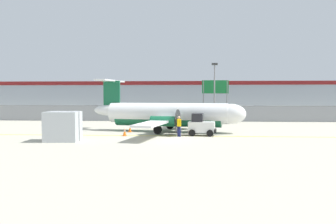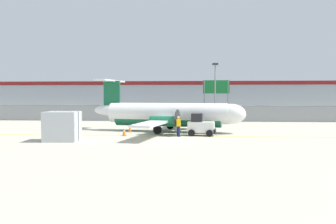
{
  "view_description": "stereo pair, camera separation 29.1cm",
  "coord_description": "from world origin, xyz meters",
  "px_view_note": "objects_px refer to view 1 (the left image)",
  "views": [
    {
      "loc": [
        2.37,
        -25.33,
        3.37
      ],
      "look_at": [
        0.31,
        6.39,
        1.8
      ],
      "focal_mm": 35.0,
      "sensor_mm": 36.0,
      "label": 1
    },
    {
      "loc": [
        2.66,
        -25.31,
        3.37
      ],
      "look_at": [
        0.31,
        6.39,
        1.8
      ],
      "focal_mm": 35.0,
      "sensor_mm": 36.0,
      "label": 2
    }
  ],
  "objects_px": {
    "parked_car_1": "(118,110)",
    "parked_car_3": "(168,110)",
    "parked_car_4": "(182,112)",
    "parked_car_5": "(219,110)",
    "traffic_cone_near_right": "(130,129)",
    "baggage_tug": "(201,126)",
    "parked_car_7": "(260,110)",
    "traffic_cone_near_left": "(190,128)",
    "parked_car_2": "(140,111)",
    "ground_crew_worker": "(179,125)",
    "highway_sign": "(215,90)",
    "commuter_airplane": "(170,115)",
    "apron_light_pole": "(214,88)",
    "traffic_cone_far_left": "(125,132)",
    "cargo_container": "(63,126)",
    "parked_car_6": "(236,111)",
    "parked_car_0": "(91,110)"
  },
  "relations": [
    {
      "from": "ground_crew_worker",
      "to": "parked_car_7",
      "type": "xyz_separation_m",
      "value": [
        13.13,
        30.68,
        -0.06
      ]
    },
    {
      "from": "cargo_container",
      "to": "traffic_cone_near_right",
      "type": "distance_m",
      "value": 7.43
    },
    {
      "from": "cargo_container",
      "to": "highway_sign",
      "type": "xyz_separation_m",
      "value": [
        12.95,
        21.33,
        3.04
      ]
    },
    {
      "from": "parked_car_4",
      "to": "parked_car_5",
      "type": "distance_m",
      "value": 7.86
    },
    {
      "from": "parked_car_5",
      "to": "parked_car_6",
      "type": "xyz_separation_m",
      "value": [
        2.5,
        -2.91,
        0.0
      ]
    },
    {
      "from": "traffic_cone_near_left",
      "to": "parked_car_2",
      "type": "height_order",
      "value": "parked_car_2"
    },
    {
      "from": "cargo_container",
      "to": "baggage_tug",
      "type": "bearing_deg",
      "value": 17.65
    },
    {
      "from": "parked_car_4",
      "to": "parked_car_2",
      "type": "bearing_deg",
      "value": 165.69
    },
    {
      "from": "parked_car_5",
      "to": "parked_car_7",
      "type": "relative_size",
      "value": 1.02
    },
    {
      "from": "traffic_cone_near_left",
      "to": "parked_car_1",
      "type": "height_order",
      "value": "parked_car_1"
    },
    {
      "from": "parked_car_1",
      "to": "parked_car_6",
      "type": "height_order",
      "value": "same"
    },
    {
      "from": "baggage_tug",
      "to": "parked_car_1",
      "type": "height_order",
      "value": "baggage_tug"
    },
    {
      "from": "commuter_airplane",
      "to": "parked_car_1",
      "type": "relative_size",
      "value": 3.65
    },
    {
      "from": "commuter_airplane",
      "to": "parked_car_6",
      "type": "distance_m",
      "value": 24.02
    },
    {
      "from": "parked_car_7",
      "to": "apron_light_pole",
      "type": "distance_m",
      "value": 20.76
    },
    {
      "from": "parked_car_0",
      "to": "parked_car_6",
      "type": "height_order",
      "value": "same"
    },
    {
      "from": "parked_car_0",
      "to": "parked_car_1",
      "type": "distance_m",
      "value": 5.72
    },
    {
      "from": "cargo_container",
      "to": "parked_car_6",
      "type": "distance_m",
      "value": 33.63
    },
    {
      "from": "parked_car_1",
      "to": "parked_car_7",
      "type": "xyz_separation_m",
      "value": [
        24.68,
        1.53,
        0.0
      ]
    },
    {
      "from": "commuter_airplane",
      "to": "apron_light_pole",
      "type": "bearing_deg",
      "value": 71.92
    },
    {
      "from": "baggage_tug",
      "to": "traffic_cone_far_left",
      "type": "height_order",
      "value": "baggage_tug"
    },
    {
      "from": "baggage_tug",
      "to": "parked_car_2",
      "type": "xyz_separation_m",
      "value": [
        -9.05,
        24.85,
        0.04
      ]
    },
    {
      "from": "parked_car_0",
      "to": "parked_car_1",
      "type": "height_order",
      "value": "same"
    },
    {
      "from": "traffic_cone_far_left",
      "to": "parked_car_4",
      "type": "distance_m",
      "value": 23.96
    },
    {
      "from": "traffic_cone_near_left",
      "to": "highway_sign",
      "type": "xyz_separation_m",
      "value": [
        3.51,
        13.79,
        3.83
      ]
    },
    {
      "from": "cargo_container",
      "to": "traffic_cone_near_left",
      "type": "height_order",
      "value": "cargo_container"
    },
    {
      "from": "traffic_cone_far_left",
      "to": "parked_car_4",
      "type": "height_order",
      "value": "parked_car_4"
    },
    {
      "from": "parked_car_1",
      "to": "parked_car_5",
      "type": "xyz_separation_m",
      "value": [
        17.38,
        -0.39,
        0.0
      ]
    },
    {
      "from": "traffic_cone_near_left",
      "to": "highway_sign",
      "type": "bearing_deg",
      "value": 75.71
    },
    {
      "from": "commuter_airplane",
      "to": "traffic_cone_near_right",
      "type": "distance_m",
      "value": 3.97
    },
    {
      "from": "commuter_airplane",
      "to": "traffic_cone_far_left",
      "type": "xyz_separation_m",
      "value": [
        -3.64,
        -3.52,
        -1.29
      ]
    },
    {
      "from": "traffic_cone_far_left",
      "to": "apron_light_pole",
      "type": "bearing_deg",
      "value": 55.41
    },
    {
      "from": "ground_crew_worker",
      "to": "cargo_container",
      "type": "xyz_separation_m",
      "value": [
        -8.56,
        -3.24,
        0.15
      ]
    },
    {
      "from": "traffic_cone_near_left",
      "to": "traffic_cone_far_left",
      "type": "xyz_separation_m",
      "value": [
        -5.47,
        -4.11,
        0.0
      ]
    },
    {
      "from": "traffic_cone_far_left",
      "to": "highway_sign",
      "type": "height_order",
      "value": "highway_sign"
    },
    {
      "from": "parked_car_1",
      "to": "parked_car_3",
      "type": "height_order",
      "value": "same"
    },
    {
      "from": "parked_car_7",
      "to": "traffic_cone_near_left",
      "type": "bearing_deg",
      "value": 68.01
    },
    {
      "from": "traffic_cone_near_right",
      "to": "parked_car_6",
      "type": "xyz_separation_m",
      "value": [
        12.99,
        22.81,
        0.58
      ]
    },
    {
      "from": "parked_car_2",
      "to": "parked_car_4",
      "type": "xyz_separation_m",
      "value": [
        6.98,
        -1.93,
        0.0
      ]
    },
    {
      "from": "parked_car_2",
      "to": "parked_car_7",
      "type": "relative_size",
      "value": 1.02
    },
    {
      "from": "traffic_cone_near_right",
      "to": "commuter_airplane",
      "type": "bearing_deg",
      "value": 10.33
    },
    {
      "from": "baggage_tug",
      "to": "parked_car_1",
      "type": "xyz_separation_m",
      "value": [
        -13.39,
        28.32,
        0.04
      ]
    },
    {
      "from": "traffic_cone_near_right",
      "to": "baggage_tug",
      "type": "bearing_deg",
      "value": -18.79
    },
    {
      "from": "ground_crew_worker",
      "to": "highway_sign",
      "type": "distance_m",
      "value": 18.89
    },
    {
      "from": "parked_car_2",
      "to": "highway_sign",
      "type": "relative_size",
      "value": 0.8
    },
    {
      "from": "ground_crew_worker",
      "to": "highway_sign",
      "type": "bearing_deg",
      "value": -142.06
    },
    {
      "from": "ground_crew_worker",
      "to": "parked_car_0",
      "type": "xyz_separation_m",
      "value": [
        -16.96,
        31.0,
        -0.06
      ]
    },
    {
      "from": "parked_car_3",
      "to": "parked_car_5",
      "type": "bearing_deg",
      "value": 169.73
    },
    {
      "from": "parked_car_2",
      "to": "parked_car_1",
      "type": "bearing_deg",
      "value": 134.2
    },
    {
      "from": "commuter_airplane",
      "to": "baggage_tug",
      "type": "height_order",
      "value": "commuter_airplane"
    }
  ]
}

